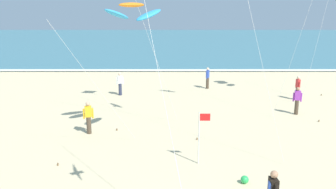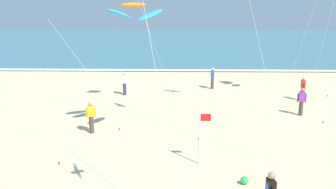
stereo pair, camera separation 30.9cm
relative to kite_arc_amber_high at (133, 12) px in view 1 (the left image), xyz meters
name	(u,v)px [view 1 (the left image)]	position (x,y,z in m)	size (l,w,h in m)	color
ocean_water	(173,41)	(2.19, 47.83, -5.74)	(160.00, 60.00, 0.08)	teal
shoreline_foam	(176,70)	(2.19, 18.13, -5.69)	(160.00, 0.99, 0.01)	white
kite_arc_amber_high	(133,12)	(0.00, 0.00, 0.00)	(4.17, 4.17, 6.15)	#2D99DB
bystander_purple_top	(299,101)	(8.84, 4.05, -4.97)	(0.49, 0.23, 1.59)	#4C3D2D
bystander_yellow_top	(90,117)	(-2.28, 0.88, -4.97)	(0.49, 0.26, 1.59)	#4C3D2D
bystander_blue_top	(209,78)	(4.48, 10.67, -4.97)	(0.29, 0.47, 1.59)	#4C3D2D
bystander_white_top	(121,84)	(-1.77, 8.59, -4.97)	(0.48, 0.27, 1.59)	#2D334C
bystander_red_top	(299,88)	(10.02, 7.34, -4.97)	(0.22, 0.50, 1.59)	black
lifeguard_flag	(202,133)	(2.78, -2.54, -4.51)	(0.44, 0.05, 2.10)	silver
beach_ball	(246,180)	(4.20, -4.17, -5.64)	(0.28, 0.28, 0.28)	green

